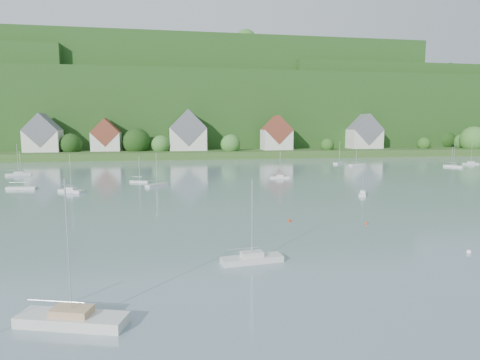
% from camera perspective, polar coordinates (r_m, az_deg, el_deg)
% --- Properties ---
extents(far_shore_strip, '(600.00, 60.00, 3.00)m').
position_cam_1_polar(far_shore_strip, '(196.25, -8.85, 3.86)').
color(far_shore_strip, '#2F4F1D').
rests_on(far_shore_strip, ground).
extents(forested_ridge, '(620.00, 181.22, 69.89)m').
position_cam_1_polar(forested_ridge, '(264.63, -9.14, 9.39)').
color(forested_ridge, '#173D13').
rests_on(forested_ridge, ground).
extents(village_building_0, '(14.00, 10.40, 16.00)m').
position_cam_1_polar(village_building_0, '(190.02, -25.72, 5.53)').
color(village_building_0, silver).
rests_on(village_building_0, far_shore_strip).
extents(village_building_1, '(12.00, 9.36, 14.00)m').
position_cam_1_polar(village_building_1, '(186.81, -18.11, 5.64)').
color(village_building_1, silver).
rests_on(village_building_1, far_shore_strip).
extents(village_building_2, '(16.00, 11.44, 18.00)m').
position_cam_1_polar(village_building_2, '(184.08, -7.27, 6.40)').
color(village_building_2, silver).
rests_on(village_building_2, far_shore_strip).
extents(village_building_3, '(13.00, 10.40, 15.50)m').
position_cam_1_polar(village_building_3, '(188.25, 5.09, 6.19)').
color(village_building_3, silver).
rests_on(village_building_3, far_shore_strip).
extents(village_building_4, '(15.00, 10.40, 16.50)m').
position_cam_1_polar(village_building_4, '(208.08, 16.93, 6.06)').
color(village_building_4, silver).
rests_on(village_building_4, far_shore_strip).
extents(near_sailboat_2, '(7.72, 4.18, 10.04)m').
position_cam_1_polar(near_sailboat_2, '(31.40, -22.32, -17.36)').
color(near_sailboat_2, silver).
rests_on(near_sailboat_2, ground).
extents(near_sailboat_3, '(6.33, 2.49, 8.32)m').
position_cam_1_polar(near_sailboat_3, '(41.31, 1.66, -10.82)').
color(near_sailboat_3, silver).
rests_on(near_sailboat_3, ground).
extents(mooring_buoy_2, '(0.43, 0.43, 0.43)m').
position_cam_1_polar(mooring_buoy_2, '(59.39, 17.20, -5.92)').
color(mooring_buoy_2, red).
rests_on(mooring_buoy_2, ground).
extents(mooring_buoy_3, '(0.49, 0.49, 0.49)m').
position_cam_1_polar(mooring_buoy_3, '(58.87, 6.85, -5.76)').
color(mooring_buoy_3, red).
rests_on(mooring_buoy_3, ground).
extents(mooring_buoy_4, '(0.50, 0.50, 0.50)m').
position_cam_1_polar(mooring_buoy_4, '(50.50, 29.21, -8.89)').
color(mooring_buoy_4, white).
rests_on(mooring_buoy_4, ground).
extents(far_sailboat_cluster, '(190.03, 70.53, 8.71)m').
position_cam_1_polar(far_sailboat_cluster, '(116.71, -4.26, 1.01)').
color(far_sailboat_cluster, silver).
rests_on(far_sailboat_cluster, ground).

